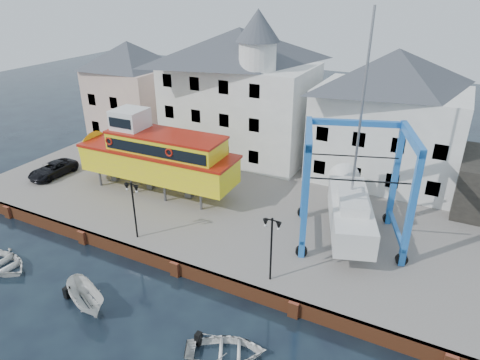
% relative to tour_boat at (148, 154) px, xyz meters
% --- Properties ---
extents(ground, '(140.00, 140.00, 0.00)m').
position_rel_tour_boat_xyz_m(ground, '(7.83, -7.68, -4.18)').
color(ground, black).
rests_on(ground, ground).
extents(hardstanding, '(44.00, 22.00, 1.00)m').
position_rel_tour_boat_xyz_m(hardstanding, '(7.83, 3.32, -3.68)').
color(hardstanding, slate).
rests_on(hardstanding, ground).
extents(quay_wall, '(44.00, 0.47, 1.00)m').
position_rel_tour_boat_xyz_m(quay_wall, '(7.83, -7.57, -3.68)').
color(quay_wall, brown).
rests_on(quay_wall, ground).
extents(building_pink, '(8.00, 7.00, 10.30)m').
position_rel_tour_boat_xyz_m(building_pink, '(-10.17, 10.32, 1.97)').
color(building_pink, beige).
rests_on(building_pink, hardstanding).
extents(building_white_main, '(14.00, 8.30, 14.00)m').
position_rel_tour_boat_xyz_m(building_white_main, '(2.96, 10.72, 3.16)').
color(building_white_main, silver).
rests_on(building_white_main, hardstanding).
extents(building_white_right, '(12.00, 8.00, 11.20)m').
position_rel_tour_boat_xyz_m(building_white_right, '(16.83, 11.32, 2.42)').
color(building_white_right, silver).
rests_on(building_white_right, hardstanding).
extents(lamp_post_left, '(1.12, 0.32, 4.20)m').
position_rel_tour_boat_xyz_m(lamp_post_left, '(3.83, -6.48, -0.01)').
color(lamp_post_left, black).
rests_on(lamp_post_left, hardstanding).
extents(lamp_post_right, '(1.12, 0.32, 4.20)m').
position_rel_tour_boat_xyz_m(lamp_post_right, '(13.83, -6.48, -0.01)').
color(lamp_post_right, black).
rests_on(lamp_post_right, hardstanding).
extents(tour_boat, '(15.62, 4.23, 6.75)m').
position_rel_tour_boat_xyz_m(tour_boat, '(0.00, 0.00, 0.00)').
color(tour_boat, '#59595E').
rests_on(tour_boat, hardstanding).
extents(travel_lift, '(8.31, 10.13, 14.88)m').
position_rel_tour_boat_xyz_m(travel_lift, '(16.48, 0.83, -0.71)').
color(travel_lift, '#214FB0').
rests_on(travel_lift, hardstanding).
extents(van, '(2.19, 4.53, 1.24)m').
position_rel_tour_boat_xyz_m(van, '(-9.50, -1.93, -2.56)').
color(van, black).
rests_on(van, hardstanding).
extents(motorboat_a, '(4.10, 2.89, 1.48)m').
position_rel_tour_boat_xyz_m(motorboat_a, '(4.96, -12.41, -4.18)').
color(motorboat_a, white).
rests_on(motorboat_a, ground).
extents(motorboat_b, '(4.93, 4.40, 0.84)m').
position_rel_tour_boat_xyz_m(motorboat_b, '(13.80, -11.89, -4.18)').
color(motorboat_b, white).
rests_on(motorboat_b, ground).
extents(motorboat_d, '(4.60, 3.44, 0.91)m').
position_rel_tour_boat_xyz_m(motorboat_d, '(-2.77, -12.27, -4.18)').
color(motorboat_d, white).
rests_on(motorboat_d, ground).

